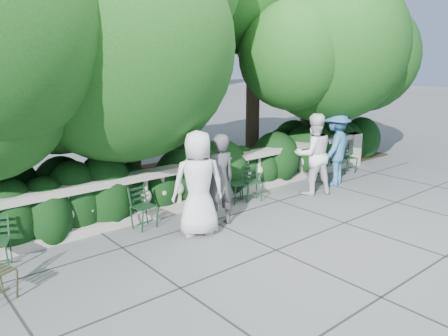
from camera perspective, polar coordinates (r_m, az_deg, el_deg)
ground at (r=8.70m, az=4.27°, el=-7.64°), size 90.00×90.00×0.00m
balustrade at (r=9.84m, az=-3.00°, el=-2.02°), size 12.00×0.44×1.00m
shrub_hedge at (r=10.92m, az=-6.77°, el=-3.11°), size 15.00×2.60×1.70m
tree_canopy at (r=11.00m, az=-4.84°, el=17.96°), size 15.04×6.52×6.78m
chair_a at (r=8.64m, az=-9.68°, el=-7.99°), size 0.51×0.54×0.84m
chair_d at (r=9.97m, az=2.22°, el=-4.72°), size 0.51×0.54×0.84m
chair_e at (r=10.11m, az=3.95°, el=-4.48°), size 0.59×0.61×0.84m
chair_f at (r=13.01m, az=16.13°, el=-0.74°), size 0.55×0.57×0.84m
chair_weathered at (r=6.85m, az=-26.57°, el=-15.63°), size 0.59×0.62×0.84m
person_businessman at (r=8.04m, az=-3.38°, el=-2.03°), size 1.14×0.97×1.98m
person_woman_grey at (r=8.49m, az=-0.62°, el=-1.61°), size 0.73×0.54×1.84m
person_casual_man at (r=10.69m, az=11.57°, el=1.77°), size 1.18×1.07×1.97m
person_older_blue at (r=11.61m, az=14.37°, el=2.55°), size 1.40×1.02×1.95m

